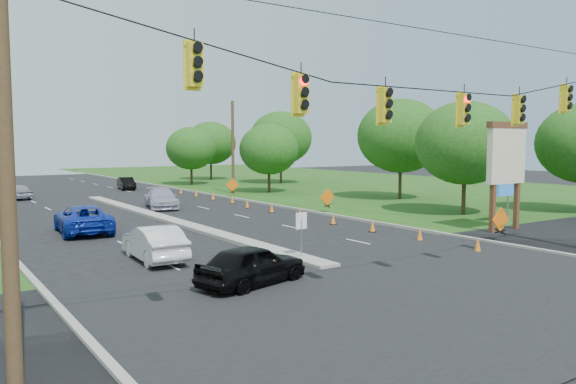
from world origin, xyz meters
TOP-DOWN VIEW (x-y plane):
  - ground at (0.00, 0.00)m, footprint 160.00×160.00m
  - grass_right at (30.00, 20.00)m, footprint 40.00×160.00m
  - cross_street at (0.00, 0.00)m, footprint 160.00×14.00m
  - curb_right at (10.10, 30.00)m, footprint 0.25×110.00m
  - median at (0.00, 21.00)m, footprint 1.00×34.00m
  - median_sign at (0.00, 6.00)m, footprint 0.55×0.06m
  - signal_span at (-0.05, -1.00)m, footprint 25.60×0.32m
  - utility_pole_far_right at (12.50, 35.00)m, footprint 0.28×0.28m
  - pylon_sign at (14.31, 6.20)m, footprint 5.90×2.30m
  - cone_0 at (7.73, 3.00)m, footprint 0.32×0.32m
  - cone_1 at (7.73, 6.50)m, footprint 0.32×0.32m
  - cone_2 at (7.73, 10.00)m, footprint 0.32×0.32m
  - cone_3 at (7.73, 13.50)m, footprint 0.32×0.32m
  - cone_4 at (7.73, 17.00)m, footprint 0.32×0.32m
  - cone_5 at (7.73, 20.50)m, footprint 0.32×0.32m
  - cone_6 at (7.73, 24.00)m, footprint 0.32×0.32m
  - cone_7 at (8.33, 27.50)m, footprint 0.32×0.32m
  - cone_8 at (8.33, 31.00)m, footprint 0.32×0.32m
  - cone_9 at (8.33, 34.50)m, footprint 0.32×0.32m
  - cone_10 at (8.33, 38.00)m, footprint 0.32×0.32m
  - cone_11 at (8.33, 41.50)m, footprint 0.32×0.32m
  - work_sign_0 at (10.80, 4.00)m, footprint 1.27×0.58m
  - work_sign_1 at (10.80, 18.00)m, footprint 1.27×0.58m
  - work_sign_2 at (10.80, 32.00)m, footprint 1.27×0.58m
  - tree_7 at (18.00, 12.00)m, footprint 6.72×6.72m
  - tree_8 at (22.00, 22.00)m, footprint 7.56×7.56m
  - tree_9 at (16.00, 34.00)m, footprint 5.88×5.88m
  - tree_10 at (24.00, 44.00)m, footprint 7.56×7.56m
  - tree_11 at (20.00, 55.00)m, footprint 6.72×6.72m
  - tree_12 at (14.00, 48.00)m, footprint 5.88×5.88m
  - black_sedan at (-3.83, 3.57)m, footprint 4.60×2.77m
  - white_sedan at (-5.12, 9.52)m, footprint 1.81×4.63m
  - blue_pickup at (-5.74, 18.71)m, footprint 3.07×5.80m
  - silver_car_far at (2.30, 27.61)m, footprint 3.32×5.55m
  - silver_car_oncoming at (-5.87, 41.25)m, footprint 2.68×4.34m
  - dark_car_receding at (5.58, 46.05)m, footprint 1.97×4.17m

SIDE VIEW (x-z plane):
  - ground at x=0.00m, z-range 0.00..0.00m
  - grass_right at x=30.00m, z-range -0.03..0.03m
  - cross_street at x=0.00m, z-range -0.01..0.01m
  - curb_right at x=10.10m, z-range -0.08..0.08m
  - median at x=0.00m, z-range -0.09..0.09m
  - cone_0 at x=7.73m, z-range 0.00..0.70m
  - cone_1 at x=7.73m, z-range 0.00..0.70m
  - cone_2 at x=7.73m, z-range 0.00..0.70m
  - cone_3 at x=7.73m, z-range 0.00..0.70m
  - cone_4 at x=7.73m, z-range 0.00..0.70m
  - cone_5 at x=7.73m, z-range 0.00..0.70m
  - cone_6 at x=7.73m, z-range 0.00..0.70m
  - cone_7 at x=8.33m, z-range 0.00..0.70m
  - cone_8 at x=8.33m, z-range 0.00..0.70m
  - cone_9 at x=8.33m, z-range 0.00..0.70m
  - cone_10 at x=8.33m, z-range 0.00..0.70m
  - cone_11 at x=8.33m, z-range 0.00..0.70m
  - dark_car_receding at x=5.58m, z-range 0.00..1.32m
  - silver_car_oncoming at x=-5.87m, z-range 0.00..1.38m
  - black_sedan at x=-3.83m, z-range 0.00..1.46m
  - white_sedan at x=-5.12m, z-range 0.00..1.50m
  - silver_car_far at x=2.30m, z-range 0.00..1.51m
  - blue_pickup at x=-5.74m, z-range 0.00..1.55m
  - work_sign_0 at x=10.80m, z-range 0.41..1.78m
  - work_sign_1 at x=10.80m, z-range 0.41..1.78m
  - work_sign_2 at x=10.80m, z-range 0.41..1.78m
  - median_sign at x=0.00m, z-range 0.44..2.49m
  - pylon_sign at x=14.31m, z-range 0.94..7.06m
  - tree_9 at x=16.00m, z-range 0.91..7.77m
  - tree_12 at x=14.00m, z-range 0.91..7.77m
  - utility_pole_far_right at x=12.50m, z-range 0.00..9.00m
  - tree_7 at x=18.00m, z-range 1.04..8.88m
  - tree_11 at x=20.00m, z-range 1.04..8.88m
  - signal_span at x=-0.05m, z-range 0.47..9.47m
  - tree_8 at x=22.00m, z-range 1.17..9.99m
  - tree_10 at x=24.00m, z-range 1.17..9.99m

